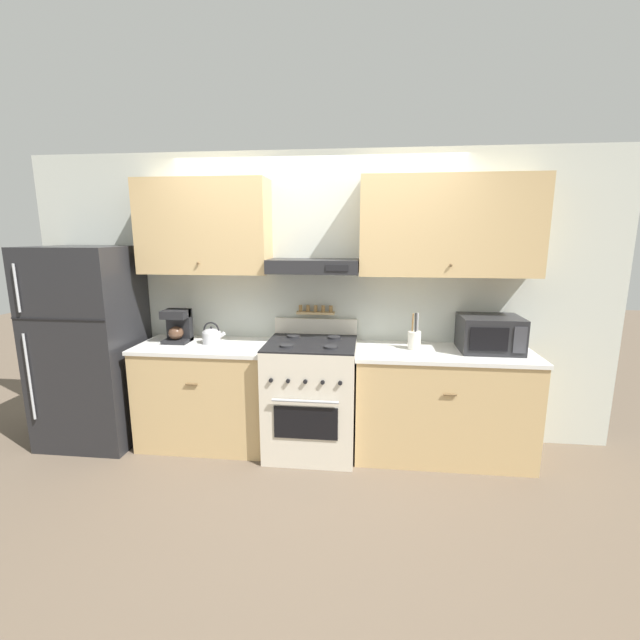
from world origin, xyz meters
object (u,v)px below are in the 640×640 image
Objects in this scene: stove_range at (311,396)px; refrigerator at (90,346)px; tea_kettle at (212,335)px; coffee_maker at (178,326)px; utensil_crock at (414,339)px; microwave at (490,334)px.

stove_range is 0.63× the size of refrigerator.
coffee_maker is at bearing 175.92° from tea_kettle.
refrigerator reaches higher than coffee_maker.
stove_range is 1.02m from tea_kettle.
utensil_crock is (1.74, 0.00, 0.01)m from tea_kettle.
tea_kettle is at bearing -179.56° from microwave.
refrigerator is 3.65× the size of microwave.
utensil_crock is at bearing -0.63° from coffee_maker.
stove_range is 2.31× the size of microwave.
refrigerator is 5.71× the size of utensil_crock.
coffee_maker is at bearing 179.37° from utensil_crock.
microwave is at bearing 0.44° from tea_kettle.
refrigerator is 0.80m from coffee_maker.
stove_range is 1.56m from microwave.
coffee_maker reaches higher than stove_range.
tea_kettle is at bearing -180.00° from utensil_crock.
microwave is at bearing 3.83° from stove_range.
stove_range reaches higher than tea_kettle.
stove_range is at bearing -176.17° from microwave.
coffee_maker is at bearing 175.15° from stove_range.
microwave is (3.43, 0.11, 0.18)m from refrigerator.
microwave is at bearing 1.83° from refrigerator.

